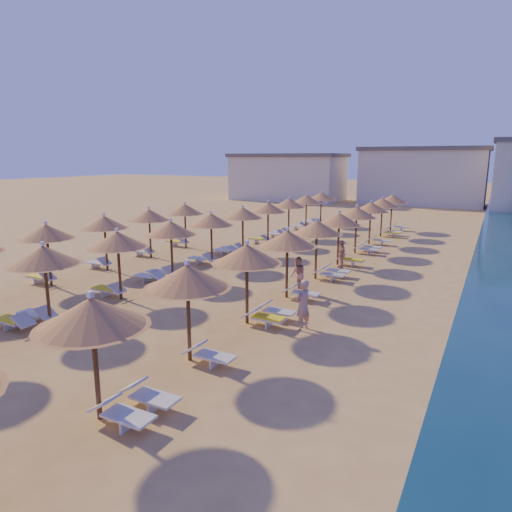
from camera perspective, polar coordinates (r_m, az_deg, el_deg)
The scene contains 9 objects.
ground at distance 19.62m, azimuth -7.90°, elevation -5.64°, with size 220.00×220.00×0.00m, color tan.
hotel_blocks at distance 61.84m, azimuth 20.36°, elevation 9.37°, with size 49.07×11.34×8.10m.
parasol_row_east at distance 21.03m, azimuth 5.91°, elevation 2.80°, with size 2.59×41.72×3.10m.
parasol_row_west at distance 24.01m, azimuth -7.97°, elevation 3.92°, with size 2.59×41.72×3.10m.
parasol_row_inland at distance 24.40m, azimuth -21.44°, elevation 3.32°, with size 2.59×20.37×3.10m.
loungers at distance 22.84m, azimuth -4.98°, elevation -2.11°, with size 13.62×39.73×0.66m.
beachgoer_c at distance 25.48m, azimuth 10.62°, elevation 0.23°, with size 0.91×0.38×1.55m, color tan.
beachgoer_b at distance 20.49m, azimuth 5.20°, elevation -2.37°, with size 0.81×0.63×1.67m, color tan.
beachgoer_a at distance 16.18m, azimuth 5.87°, elevation -6.10°, with size 0.66×0.44×1.82m, color tan.
Camera 1 is at (11.01, -15.09, 5.98)m, focal length 32.00 mm.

